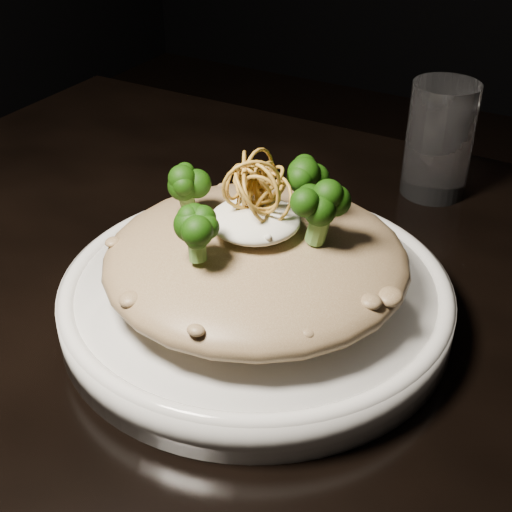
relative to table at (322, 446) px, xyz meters
The scene contains 7 objects.
table is the anchor object (origin of this frame).
plate 0.12m from the table, 160.94° to the left, with size 0.30×0.30×0.03m, color white.
risotto 0.16m from the table, 162.82° to the left, with size 0.22×0.22×0.05m, color brown.
broccoli 0.20m from the table, 163.41° to the left, with size 0.12×0.12×0.05m, color black, non-canonical shape.
cheese 0.19m from the table, 164.44° to the left, with size 0.07×0.07×0.02m, color white.
shallots 0.21m from the table, 160.38° to the left, with size 0.05×0.05×0.03m, color #92601E, non-canonical shape.
drinking_glass 0.32m from the table, 93.63° to the left, with size 0.06×0.06×0.11m, color white.
Camera 1 is at (0.14, -0.36, 1.09)m, focal length 50.00 mm.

